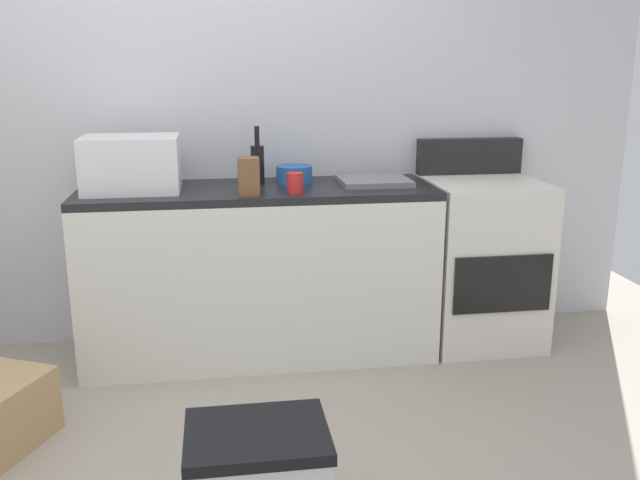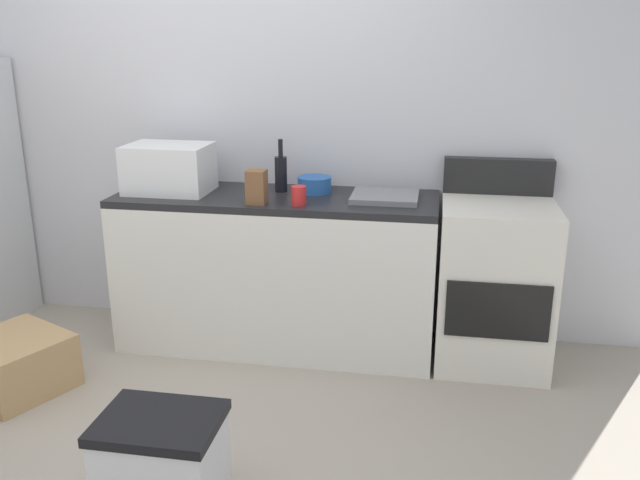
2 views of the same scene
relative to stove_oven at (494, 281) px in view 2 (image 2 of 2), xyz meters
name	(u,v)px [view 2 (image 2 of 2)]	position (x,y,z in m)	size (l,w,h in m)	color
ground_plane	(148,456)	(-1.52, -1.21, -0.47)	(6.00, 6.00, 0.00)	#9E9384
wall_back	(239,115)	(-1.52, 0.34, 0.83)	(5.00, 0.10, 2.60)	silver
kitchen_counter	(277,271)	(-1.22, -0.01, -0.02)	(1.80, 0.60, 0.90)	silver
stove_oven	(494,281)	(0.00, 0.00, 0.00)	(0.60, 0.61, 1.10)	silver
microwave	(169,168)	(-1.83, -0.02, 0.57)	(0.46, 0.34, 0.27)	white
sink_basin	(385,197)	(-0.61, 0.01, 0.45)	(0.36, 0.32, 0.03)	slate
wine_bottle	(281,173)	(-1.21, 0.10, 0.54)	(0.07, 0.07, 0.30)	black
coffee_mug	(299,196)	(-1.05, -0.19, 0.48)	(0.08, 0.08, 0.10)	red
knife_block	(257,187)	(-1.27, -0.20, 0.52)	(0.10, 0.10, 0.18)	brown
mixing_bowl	(314,185)	(-1.02, 0.10, 0.48)	(0.19, 0.19, 0.09)	#2659A5
cardboard_box_medium	(16,364)	(-2.42, -0.77, -0.32)	(0.47, 0.46, 0.28)	tan
storage_bin	(162,461)	(-1.33, -1.48, -0.27)	(0.46, 0.36, 0.38)	silver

